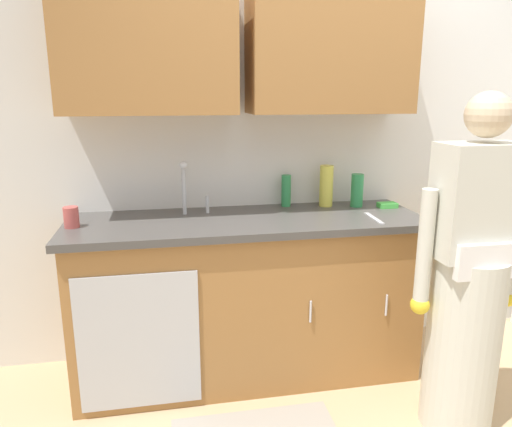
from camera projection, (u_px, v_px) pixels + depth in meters
kitchen_wall_with_uppers at (306, 116)px, 2.87m from camera, size 4.80×0.44×2.70m
counter_cabinet at (247, 300)px, 2.76m from camera, size 1.90×0.62×0.90m
countertop at (247, 221)px, 2.65m from camera, size 1.96×0.66×0.04m
sink at (193, 223)px, 2.60m from camera, size 0.50×0.36×0.35m
person_at_sink at (468, 294)px, 2.24m from camera, size 0.55×0.34×1.62m
bottle_water_short at (286, 191)px, 2.90m from camera, size 0.06×0.06×0.19m
bottle_dish_liquid at (326, 186)px, 2.90m from camera, size 0.08×0.08×0.25m
bottle_cleaner_spray at (357, 190)px, 2.89m from camera, size 0.07×0.07×0.20m
cup_by_sink at (71, 217)px, 2.44m from camera, size 0.08×0.08×0.11m
knife_on_counter at (374, 218)px, 2.62m from camera, size 0.04×0.24×0.01m
sponge at (387, 205)px, 2.88m from camera, size 0.11×0.07×0.03m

